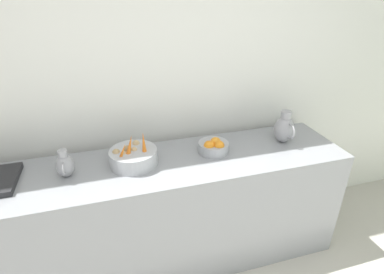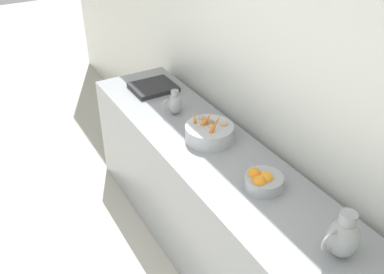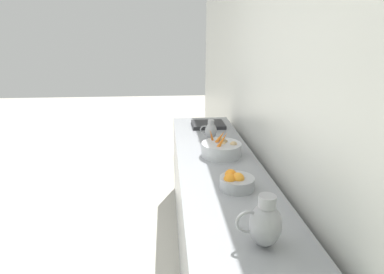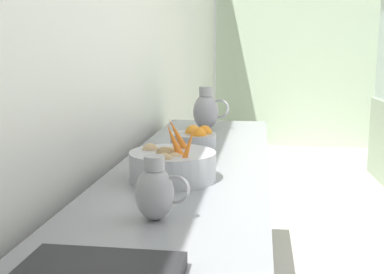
{
  "view_description": "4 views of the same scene",
  "coord_description": "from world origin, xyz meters",
  "px_view_note": "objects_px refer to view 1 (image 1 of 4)",
  "views": [
    {
      "loc": [
        0.23,
        -0.47,
        2.0
      ],
      "look_at": [
        -1.45,
        0.03,
        1.11
      ],
      "focal_mm": 28.23,
      "sensor_mm": 36.0,
      "label": 1
    },
    {
      "loc": [
        -0.26,
        1.69,
        2.47
      ],
      "look_at": [
        -1.38,
        -0.25,
        1.04
      ],
      "focal_mm": 40.64,
      "sensor_mm": 36.0,
      "label": 2
    },
    {
      "loc": [
        -1.14,
        2.03,
        1.84
      ],
      "look_at": [
        -1.34,
        -0.39,
        1.06
      ],
      "focal_mm": 29.87,
      "sensor_mm": 36.0,
      "label": 3
    },
    {
      "loc": [
        -1.25,
        -2.09,
        1.39
      ],
      "look_at": [
        -1.53,
        -0.14,
        1.03
      ],
      "focal_mm": 46.27,
      "sensor_mm": 36.0,
      "label": 4
    }
  ],
  "objects_px": {
    "metal_pitcher_tall": "(284,128)",
    "vegetable_colander": "(133,156)",
    "orange_bowl": "(214,146)",
    "metal_pitcher_short": "(65,165)"
  },
  "relations": [
    {
      "from": "vegetable_colander",
      "to": "orange_bowl",
      "type": "bearing_deg",
      "value": 89.5
    },
    {
      "from": "vegetable_colander",
      "to": "orange_bowl",
      "type": "height_order",
      "value": "vegetable_colander"
    },
    {
      "from": "orange_bowl",
      "to": "metal_pitcher_tall",
      "type": "xyz_separation_m",
      "value": [
        -0.01,
        0.57,
        0.07
      ]
    },
    {
      "from": "vegetable_colander",
      "to": "orange_bowl",
      "type": "xyz_separation_m",
      "value": [
        0.01,
        0.58,
        -0.01
      ]
    },
    {
      "from": "vegetable_colander",
      "to": "metal_pitcher_tall",
      "type": "xyz_separation_m",
      "value": [
        -0.0,
        1.15,
        0.06
      ]
    },
    {
      "from": "orange_bowl",
      "to": "metal_pitcher_tall",
      "type": "relative_size",
      "value": 0.87
    },
    {
      "from": "vegetable_colander",
      "to": "metal_pitcher_tall",
      "type": "distance_m",
      "value": 1.15
    },
    {
      "from": "metal_pitcher_tall",
      "to": "metal_pitcher_short",
      "type": "distance_m",
      "value": 1.58
    },
    {
      "from": "metal_pitcher_tall",
      "to": "vegetable_colander",
      "type": "bearing_deg",
      "value": -89.84
    },
    {
      "from": "vegetable_colander",
      "to": "metal_pitcher_short",
      "type": "xyz_separation_m",
      "value": [
        0.03,
        -0.43,
        0.03
      ]
    }
  ]
}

